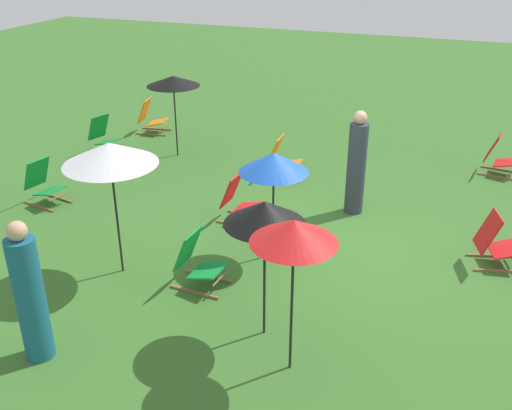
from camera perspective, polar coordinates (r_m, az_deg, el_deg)
ground_plane at (r=9.48m, az=6.81°, el=-3.84°), size 40.00×40.00×0.00m
deckchair_0 at (r=8.28m, az=-5.71°, el=-5.53°), size 0.52×0.79×0.83m
deckchair_2 at (r=13.61m, az=-14.57°, el=6.51°), size 0.67×0.86×0.83m
deckchair_3 at (r=11.35m, az=-19.91°, el=1.93°), size 0.61×0.84×0.83m
deckchair_4 at (r=10.01m, az=-1.64°, el=0.39°), size 0.52×0.79×0.83m
deckchair_5 at (r=12.94m, az=22.49°, el=4.36°), size 0.57×0.81×0.83m
deckchair_6 at (r=14.69m, az=-10.17°, el=8.32°), size 0.59×0.83×0.83m
deckchair_7 at (r=9.42m, az=22.25°, el=-3.41°), size 0.67×0.86×0.83m
deckchair_8 at (r=11.85m, az=2.56°, el=4.48°), size 0.51×0.78×0.83m
umbrella_0 at (r=6.66m, az=0.87°, el=-0.80°), size 0.96×0.96×1.82m
umbrella_1 at (r=6.05m, az=3.71°, el=-2.63°), size 0.94×0.94×1.91m
umbrella_2 at (r=8.17m, az=-14.02°, el=4.85°), size 1.30×1.30×2.00m
umbrella_3 at (r=12.72m, az=-8.04°, el=11.82°), size 1.13×1.13×1.77m
umbrella_4 at (r=8.47m, az=1.74°, el=4.12°), size 1.02×1.02×1.69m
person_0 at (r=10.28m, az=9.72°, el=3.80°), size 0.44×0.44×1.85m
person_1 at (r=7.19m, az=-21.10°, el=-8.24°), size 0.35×0.35×1.78m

